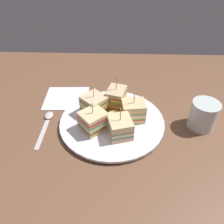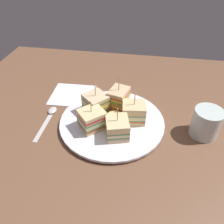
% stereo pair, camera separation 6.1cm
% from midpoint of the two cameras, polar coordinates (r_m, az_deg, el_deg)
% --- Properties ---
extents(ground_plane, '(1.08, 0.95, 0.02)m').
position_cam_midpoint_polar(ground_plane, '(0.65, 2.71, -3.71)').
color(ground_plane, brown).
extents(plate, '(0.30, 0.30, 0.01)m').
position_cam_midpoint_polar(plate, '(0.63, 2.76, -2.58)').
color(plate, white).
rests_on(plate, ground_plane).
extents(sandwich_wedge_0, '(0.07, 0.08, 0.11)m').
position_cam_midpoint_polar(sandwich_wedge_0, '(0.66, 4.38, 3.25)').
color(sandwich_wedge_0, '#D8B48A').
rests_on(sandwich_wedge_0, plate).
extents(sandwich_wedge_1, '(0.09, 0.09, 0.10)m').
position_cam_midpoint_polar(sandwich_wedge_1, '(0.64, -1.44, 2.02)').
color(sandwich_wedge_1, beige).
rests_on(sandwich_wedge_1, plate).
extents(sandwich_wedge_2, '(0.09, 0.09, 0.09)m').
position_cam_midpoint_polar(sandwich_wedge_2, '(0.59, -2.27, -1.98)').
color(sandwich_wedge_2, '#D8C582').
rests_on(sandwich_wedge_2, plate).
extents(sandwich_wedge_3, '(0.07, 0.08, 0.09)m').
position_cam_midpoint_polar(sandwich_wedge_3, '(0.57, 4.43, -4.22)').
color(sandwich_wedge_3, '#E1BD7F').
rests_on(sandwich_wedge_3, plate).
extents(sandwich_wedge_4, '(0.07, 0.06, 0.09)m').
position_cam_midpoint_polar(sandwich_wedge_4, '(0.62, 8.43, -0.25)').
color(sandwich_wedge_4, '#DABC80').
rests_on(sandwich_wedge_4, plate).
extents(chip_pile, '(0.07, 0.08, 0.02)m').
position_cam_midpoint_polar(chip_pile, '(0.61, 2.15, -2.25)').
color(chip_pile, '#E2C165').
rests_on(chip_pile, plate).
extents(salad_garnish, '(0.05, 0.05, 0.01)m').
position_cam_midpoint_polar(salad_garnish, '(0.70, -0.90, 3.13)').
color(salad_garnish, '#5CA140').
rests_on(salad_garnish, plate).
extents(spoon, '(0.03, 0.15, 0.01)m').
position_cam_midpoint_polar(spoon, '(0.68, -13.40, -0.85)').
color(spoon, silver).
rests_on(spoon, ground_plane).
extents(napkin, '(0.15, 0.14, 0.01)m').
position_cam_midpoint_polar(napkin, '(0.76, -7.96, 4.43)').
color(napkin, white).
rests_on(napkin, ground_plane).
extents(drinking_glass, '(0.08, 0.08, 0.08)m').
position_cam_midpoint_polar(drinking_glass, '(0.65, 25.60, -2.95)').
color(drinking_glass, silver).
rests_on(drinking_glass, ground_plane).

